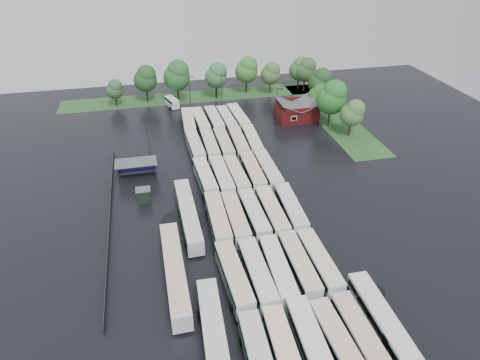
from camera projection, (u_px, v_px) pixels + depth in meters
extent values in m
plane|color=black|center=(244.00, 230.00, 72.45)|extent=(160.00, 160.00, 0.00)
cube|color=maroon|center=(296.00, 113.00, 111.62)|extent=(10.00, 8.00, 3.40)
cube|color=#4C4F51|center=(288.00, 104.00, 109.78)|extent=(5.07, 8.60, 2.19)
cube|color=#4C4F51|center=(306.00, 103.00, 110.72)|extent=(5.07, 8.60, 2.19)
cube|color=maroon|center=(302.00, 111.00, 107.14)|extent=(9.00, 0.20, 1.20)
cube|color=silver|center=(294.00, 118.00, 107.72)|extent=(1.60, 0.12, 1.20)
cylinder|color=#2D2D30|center=(118.00, 176.00, 84.27)|extent=(0.16, 0.16, 3.40)
cylinder|color=#2D2D30|center=(155.00, 172.00, 85.62)|extent=(0.16, 0.16, 3.40)
cylinder|color=#2D2D30|center=(119.00, 168.00, 86.93)|extent=(0.16, 0.16, 3.40)
cylinder|color=#2D2D30|center=(155.00, 164.00, 88.28)|extent=(0.16, 0.16, 3.40)
cube|color=#4C4F51|center=(136.00, 162.00, 85.33)|extent=(8.20, 4.20, 0.15)
cube|color=navy|center=(137.00, 166.00, 87.91)|extent=(7.60, 0.08, 2.60)
cube|color=black|center=(144.00, 195.00, 79.22)|extent=(2.50, 2.00, 2.50)
cube|color=#4C4F51|center=(143.00, 189.00, 78.54)|extent=(2.70, 2.20, 0.12)
cube|color=#265224|center=(201.00, 96.00, 126.65)|extent=(80.00, 10.00, 0.01)
cube|color=#265224|center=(331.00, 115.00, 114.38)|extent=(10.00, 50.00, 0.01)
cube|color=#2D2D30|center=(110.00, 217.00, 74.62)|extent=(0.10, 50.00, 1.20)
cube|color=black|center=(259.00, 358.00, 48.59)|extent=(3.01, 12.09, 0.92)
cube|color=beige|center=(259.00, 353.00, 48.11)|extent=(2.85, 12.21, 0.13)
cylinder|color=black|center=(250.00, 341.00, 52.97)|extent=(2.66, 1.00, 1.00)
cube|color=silver|center=(285.00, 355.00, 49.55)|extent=(3.07, 12.69, 2.89)
cube|color=black|center=(285.00, 352.00, 49.25)|extent=(3.12, 12.19, 0.92)
cube|color=#1F533C|center=(284.00, 359.00, 49.88)|extent=(3.12, 12.44, 0.64)
cube|color=beige|center=(285.00, 347.00, 48.77)|extent=(2.95, 12.31, 0.13)
cylinder|color=black|center=(274.00, 335.00, 53.66)|extent=(2.68, 1.01, 1.01)
cube|color=silver|center=(311.00, 346.00, 50.49)|extent=(3.12, 13.17, 3.00)
cube|color=black|center=(312.00, 343.00, 50.18)|extent=(3.17, 12.64, 0.96)
cube|color=#154B32|center=(311.00, 350.00, 50.84)|extent=(3.17, 12.91, 0.66)
cube|color=white|center=(312.00, 338.00, 49.68)|extent=(3.00, 12.77, 0.13)
cylinder|color=black|center=(299.00, 327.00, 54.76)|extent=(2.78, 1.05, 1.05)
cube|color=silver|center=(339.00, 346.00, 50.56)|extent=(3.14, 12.72, 2.89)
cube|color=black|center=(339.00, 343.00, 50.26)|extent=(3.18, 12.22, 0.93)
cube|color=#20523B|center=(338.00, 350.00, 50.90)|extent=(3.18, 12.47, 0.64)
cube|color=beige|center=(340.00, 338.00, 49.78)|extent=(3.02, 12.34, 0.13)
cylinder|color=black|center=(324.00, 327.00, 54.68)|extent=(2.68, 1.01, 1.01)
cube|color=silver|center=(361.00, 339.00, 51.44)|extent=(2.79, 12.71, 2.91)
cube|color=black|center=(362.00, 336.00, 51.14)|extent=(2.85, 12.21, 0.93)
cube|color=#1E4E3A|center=(360.00, 342.00, 51.78)|extent=(2.84, 12.46, 0.64)
cube|color=beige|center=(363.00, 331.00, 50.65)|extent=(2.68, 12.33, 0.13)
cylinder|color=black|center=(345.00, 321.00, 55.58)|extent=(2.70, 1.01, 1.01)
cube|color=silver|center=(234.00, 277.00, 60.22)|extent=(3.30, 12.99, 2.95)
cube|color=black|center=(234.00, 274.00, 59.91)|extent=(3.34, 12.48, 0.94)
cube|color=#0F4D34|center=(234.00, 281.00, 60.56)|extent=(3.34, 12.73, 0.65)
cube|color=beige|center=(234.00, 269.00, 59.42)|extent=(3.18, 12.60, 0.13)
cylinder|color=black|center=(240.00, 307.00, 57.57)|extent=(2.74, 1.03, 1.03)
cylinder|color=black|center=(228.00, 265.00, 64.42)|extent=(2.74, 1.03, 1.03)
cube|color=silver|center=(257.00, 274.00, 60.68)|extent=(2.89, 13.01, 2.97)
cube|color=black|center=(257.00, 271.00, 60.36)|extent=(2.95, 12.49, 0.95)
cube|color=#194636|center=(257.00, 278.00, 61.02)|extent=(2.94, 12.75, 0.65)
cube|color=silver|center=(257.00, 266.00, 59.87)|extent=(2.78, 12.62, 0.13)
cylinder|color=black|center=(265.00, 304.00, 58.01)|extent=(2.76, 1.04, 1.04)
cylinder|color=black|center=(250.00, 263.00, 64.90)|extent=(2.76, 1.04, 1.04)
cube|color=silver|center=(278.00, 271.00, 61.31)|extent=(3.11, 12.98, 2.96)
cube|color=black|center=(278.00, 268.00, 61.00)|extent=(3.16, 12.47, 0.95)
cube|color=#0F4F37|center=(277.00, 274.00, 61.65)|extent=(3.15, 12.72, 0.65)
cube|color=white|center=(278.00, 263.00, 60.51)|extent=(2.99, 12.59, 0.13)
cylinder|color=black|center=(286.00, 299.00, 58.66)|extent=(2.74, 1.03, 1.03)
cylinder|color=black|center=(269.00, 259.00, 65.51)|extent=(2.74, 1.03, 1.03)
cube|color=silver|center=(299.00, 266.00, 62.28)|extent=(2.74, 12.75, 2.92)
cube|color=black|center=(299.00, 263.00, 61.97)|extent=(2.80, 12.24, 0.93)
cube|color=#1C4935|center=(298.00, 269.00, 62.62)|extent=(2.79, 12.50, 0.64)
cube|color=beige|center=(299.00, 258.00, 61.49)|extent=(2.63, 12.37, 0.13)
cylinder|color=black|center=(308.00, 293.00, 59.66)|extent=(2.71, 1.02, 1.02)
cylinder|color=black|center=(289.00, 255.00, 66.43)|extent=(2.71, 1.02, 1.02)
cube|color=silver|center=(319.00, 263.00, 62.82)|extent=(2.77, 12.66, 2.90)
cube|color=black|center=(319.00, 260.00, 62.51)|extent=(2.83, 12.16, 0.93)
cube|color=#1A4C36|center=(318.00, 266.00, 63.15)|extent=(2.82, 12.41, 0.64)
cube|color=beige|center=(320.00, 255.00, 62.03)|extent=(2.66, 12.28, 0.13)
cylinder|color=black|center=(329.00, 290.00, 60.22)|extent=(2.69, 1.01, 1.01)
cylinder|color=black|center=(308.00, 252.00, 66.94)|extent=(2.69, 1.01, 1.01)
cube|color=silver|center=(218.00, 220.00, 71.61)|extent=(2.91, 13.11, 3.00)
cube|color=black|center=(218.00, 217.00, 71.30)|extent=(2.96, 12.59, 0.96)
cube|color=#1A4531|center=(218.00, 223.00, 71.96)|extent=(2.96, 12.85, 0.66)
cube|color=beige|center=(217.00, 212.00, 70.80)|extent=(2.79, 12.72, 0.13)
cylinder|color=black|center=(223.00, 242.00, 68.92)|extent=(2.78, 1.05, 1.05)
cylinder|color=black|center=(214.00, 213.00, 75.88)|extent=(2.78, 1.05, 1.05)
cube|color=silver|center=(235.00, 219.00, 71.95)|extent=(2.68, 12.79, 2.93)
cube|color=black|center=(235.00, 216.00, 71.64)|extent=(2.75, 12.28, 0.94)
cube|color=#154531|center=(235.00, 222.00, 72.29)|extent=(2.74, 12.53, 0.64)
cube|color=beige|center=(235.00, 211.00, 71.15)|extent=(2.58, 12.41, 0.13)
cylinder|color=black|center=(241.00, 241.00, 69.32)|extent=(2.72, 1.02, 1.02)
cylinder|color=black|center=(231.00, 212.00, 76.11)|extent=(2.72, 1.02, 1.02)
cube|color=silver|center=(254.00, 215.00, 72.78)|extent=(2.90, 12.66, 2.89)
cube|color=black|center=(254.00, 213.00, 72.48)|extent=(2.95, 12.16, 0.92)
cube|color=#0F4831|center=(254.00, 218.00, 73.12)|extent=(2.94, 12.41, 0.64)
cube|color=beige|center=(254.00, 208.00, 72.00)|extent=(2.78, 12.28, 0.13)
cylinder|color=black|center=(260.00, 237.00, 70.19)|extent=(2.68, 1.01, 1.01)
cylinder|color=black|center=(248.00, 209.00, 76.89)|extent=(2.68, 1.01, 1.01)
cube|color=silver|center=(272.00, 213.00, 73.32)|extent=(2.72, 12.93, 2.96)
cube|color=black|center=(272.00, 210.00, 73.01)|extent=(2.78, 12.41, 0.95)
cube|color=#1C4C36|center=(272.00, 216.00, 73.66)|extent=(2.77, 12.67, 0.65)
cube|color=beige|center=(272.00, 206.00, 72.51)|extent=(2.61, 12.54, 0.13)
cylinder|color=black|center=(279.00, 235.00, 70.66)|extent=(2.75, 1.03, 1.03)
cylinder|color=black|center=(265.00, 206.00, 77.53)|extent=(2.75, 1.03, 1.03)
cube|color=silver|center=(290.00, 209.00, 74.20)|extent=(3.20, 13.05, 2.97)
cube|color=black|center=(291.00, 207.00, 73.89)|extent=(3.24, 12.53, 0.95)
cube|color=#215641|center=(290.00, 212.00, 74.55)|extent=(3.24, 12.79, 0.65)
cube|color=silver|center=(291.00, 202.00, 73.40)|extent=(3.08, 12.65, 0.13)
cylinder|color=black|center=(298.00, 231.00, 71.54)|extent=(2.75, 1.04, 1.04)
cylinder|color=black|center=(283.00, 203.00, 78.42)|extent=(2.75, 1.04, 1.04)
cube|color=silver|center=(205.00, 178.00, 83.15)|extent=(3.24, 12.65, 2.87)
cube|color=black|center=(205.00, 176.00, 82.85)|extent=(3.28, 12.15, 0.92)
cube|color=#0E4D35|center=(205.00, 181.00, 83.48)|extent=(3.28, 12.40, 0.63)
cube|color=silver|center=(205.00, 172.00, 82.37)|extent=(3.12, 12.27, 0.13)
cylinder|color=black|center=(209.00, 196.00, 80.57)|extent=(2.66, 1.00, 1.00)
cylinder|color=black|center=(203.00, 174.00, 87.23)|extent=(2.66, 1.00, 1.00)
cube|color=silver|center=(222.00, 177.00, 83.35)|extent=(2.97, 12.87, 2.94)
cube|color=black|center=(222.00, 175.00, 83.04)|extent=(3.02, 12.36, 0.94)
cube|color=#0D5035|center=(222.00, 180.00, 83.69)|extent=(3.02, 12.62, 0.65)
cube|color=silver|center=(221.00, 171.00, 82.55)|extent=(2.85, 12.48, 0.13)
cylinder|color=black|center=(226.00, 195.00, 80.72)|extent=(2.72, 1.02, 1.02)
cylinder|color=black|center=(218.00, 173.00, 87.53)|extent=(2.72, 1.02, 1.02)
cube|color=silver|center=(236.00, 176.00, 83.90)|extent=(2.97, 12.56, 2.86)
cube|color=black|center=(236.00, 174.00, 83.60)|extent=(3.02, 12.07, 0.92)
cube|color=#135536|center=(236.00, 179.00, 84.23)|extent=(3.02, 12.32, 0.63)
cube|color=beige|center=(236.00, 169.00, 83.12)|extent=(2.86, 12.19, 0.12)
cylinder|color=black|center=(241.00, 193.00, 81.33)|extent=(2.65, 1.00, 1.00)
cylinder|color=black|center=(232.00, 172.00, 87.97)|extent=(2.65, 1.00, 1.00)
cube|color=silver|center=(252.00, 172.00, 84.93)|extent=(2.81, 12.94, 2.96)
cube|color=black|center=(253.00, 170.00, 84.62)|extent=(2.87, 12.42, 0.95)
cube|color=#0F4531|center=(252.00, 175.00, 85.27)|extent=(2.86, 12.68, 0.65)
cube|color=beige|center=(253.00, 166.00, 84.13)|extent=(2.70, 12.55, 0.13)
cylinder|color=black|center=(258.00, 190.00, 82.28)|extent=(2.74, 1.03, 1.03)
cylinder|color=black|center=(248.00, 169.00, 89.14)|extent=(2.74, 1.03, 1.03)
cube|color=silver|center=(268.00, 171.00, 85.44)|extent=(2.78, 13.16, 3.01)
cube|color=black|center=(268.00, 168.00, 85.13)|extent=(2.84, 12.63, 0.96)
cube|color=#1F503A|center=(267.00, 174.00, 85.79)|extent=(2.83, 12.90, 0.66)
cube|color=beige|center=(268.00, 164.00, 84.62)|extent=(2.67, 12.76, 0.13)
cylinder|color=black|center=(273.00, 188.00, 82.74)|extent=(2.79, 1.05, 1.05)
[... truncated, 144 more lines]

